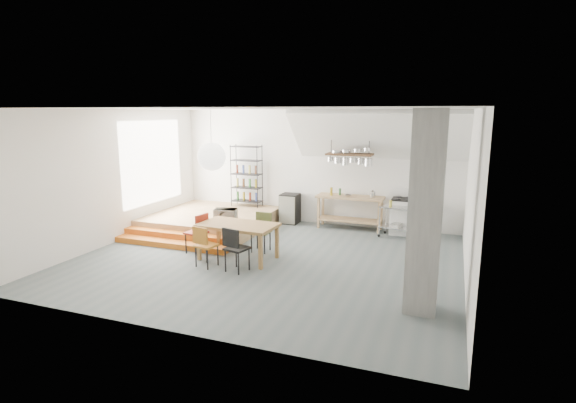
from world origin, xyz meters
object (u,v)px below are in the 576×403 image
at_px(stove, 403,216).
at_px(mini_fridge, 290,208).
at_px(dining_table, 238,228).
at_px(rolling_cart, 397,218).

relative_size(stove, mini_fridge, 1.39).
xyz_separation_m(dining_table, rolling_cart, (2.99, 2.90, -0.18)).
bearing_deg(rolling_cart, mini_fridge, -174.71).
bearing_deg(rolling_cart, dining_table, -121.31).
xyz_separation_m(stove, rolling_cart, (-0.10, -0.46, 0.04)).
bearing_deg(dining_table, mini_fridge, 94.14).
bearing_deg(rolling_cart, stove, 92.24).
distance_m(rolling_cart, mini_fridge, 3.09).
relative_size(stove, rolling_cart, 1.31).
distance_m(stove, dining_table, 4.57).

